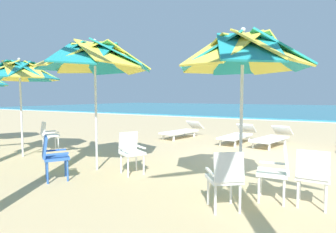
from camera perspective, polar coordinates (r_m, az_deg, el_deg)
The scene contains 15 objects.
ground_plane at distance 7.33m, azimuth 20.33°, elevation -8.79°, with size 80.00×80.00×0.00m, color #D3B784.
sea at distance 37.97m, azimuth 27.73°, elevation 1.37°, with size 80.00×36.00×0.10m, color teal.
surf_foam at distance 19.72m, azimuth 26.12°, elevation -0.90°, with size 80.00×0.70×0.01m, color white.
beach_umbrella_0 at distance 4.49m, azimuth 15.47°, elevation 12.59°, with size 2.09×2.09×2.69m.
plastic_chair_0 at distance 4.51m, azimuth 28.22°, elevation -10.68°, with size 0.44×0.47×0.87m.
plastic_chair_1 at distance 3.97m, azimuth 12.03°, elevation -12.26°, with size 0.62×0.63×0.87m.
plastic_chair_2 at distance 4.54m, azimuth 22.00°, elevation -10.37°, with size 0.51×0.48×0.87m.
beach_umbrella_1 at distance 6.13m, azimuth -15.19°, elevation 11.86°, with size 2.47×2.47×2.85m.
plastic_chair_3 at distance 5.67m, azimuth -23.20°, elevation -7.51°, with size 0.62×0.63×0.87m.
plastic_chair_4 at distance 5.78m, azimuth -7.85°, elevation -6.99°, with size 0.61×0.60×0.87m.
beach_umbrella_2 at distance 8.24m, azimuth -28.85°, elevation 8.25°, with size 2.01×2.01×2.64m.
plastic_chair_5 at distance 8.90m, azimuth -24.00°, elevation -3.37°, with size 0.58×0.60×0.87m.
sun_lounger_1 at distance 9.54m, azimuth 21.19°, elevation -4.11°, with size 1.12×2.23×0.62m.
sun_lounger_2 at distance 9.79m, azimuth 14.51°, elevation -3.75°, with size 0.88×2.21×0.62m.
sun_lounger_3 at distance 10.67m, azimuth 3.09°, elevation -2.97°, with size 1.05×2.23×0.62m.
Camera 1 is at (1.09, -7.07, 1.62)m, focal length 28.86 mm.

